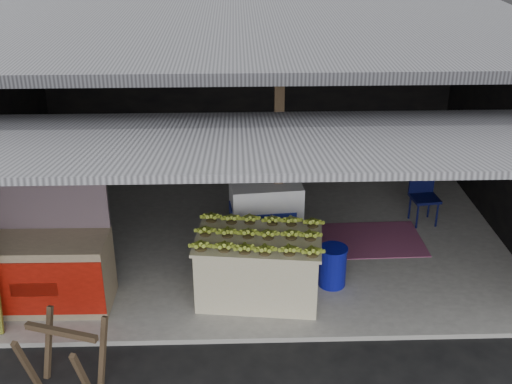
{
  "coord_description": "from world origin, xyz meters",
  "views": [
    {
      "loc": [
        -0.22,
        -5.59,
        4.49
      ],
      "look_at": [
        0.0,
        1.52,
        1.1
      ],
      "focal_mm": 45.0,
      "sensor_mm": 36.0,
      "label": 1
    }
  ],
  "objects_px": {
    "banana_table": "(258,268)",
    "plastic_chair": "(423,191)",
    "sawhorse": "(64,352)",
    "water_barrel": "(332,267)",
    "neighbor_stall": "(42,269)",
    "white_crate": "(266,217)"
  },
  "relations": [
    {
      "from": "banana_table",
      "to": "plastic_chair",
      "type": "xyz_separation_m",
      "value": [
        2.45,
        1.87,
        0.06
      ]
    },
    {
      "from": "plastic_chair",
      "to": "banana_table",
      "type": "bearing_deg",
      "value": -149.45
    },
    {
      "from": "banana_table",
      "to": "sawhorse",
      "type": "distance_m",
      "value": 2.41
    },
    {
      "from": "banana_table",
      "to": "water_barrel",
      "type": "relative_size",
      "value": 3.16
    },
    {
      "from": "sawhorse",
      "to": "plastic_chair",
      "type": "bearing_deg",
      "value": 55.67
    },
    {
      "from": "banana_table",
      "to": "neighbor_stall",
      "type": "bearing_deg",
      "value": -171.46
    },
    {
      "from": "banana_table",
      "to": "plastic_chair",
      "type": "height_order",
      "value": "same"
    },
    {
      "from": "banana_table",
      "to": "sawhorse",
      "type": "bearing_deg",
      "value": -135.61
    },
    {
      "from": "white_crate",
      "to": "sawhorse",
      "type": "xyz_separation_m",
      "value": [
        -2.04,
        -2.53,
        -0.1
      ]
    },
    {
      "from": "banana_table",
      "to": "neighbor_stall",
      "type": "relative_size",
      "value": 0.98
    },
    {
      "from": "banana_table",
      "to": "sawhorse",
      "type": "xyz_separation_m",
      "value": [
        -1.91,
        -1.46,
        0.0
      ]
    },
    {
      "from": "water_barrel",
      "to": "neighbor_stall",
      "type": "bearing_deg",
      "value": -175.09
    },
    {
      "from": "neighbor_stall",
      "to": "plastic_chair",
      "type": "xyz_separation_m",
      "value": [
        4.93,
        1.94,
        -0.01
      ]
    },
    {
      "from": "neighbor_stall",
      "to": "plastic_chair",
      "type": "height_order",
      "value": "neighbor_stall"
    },
    {
      "from": "neighbor_stall",
      "to": "banana_table",
      "type": "bearing_deg",
      "value": 2.16
    },
    {
      "from": "white_crate",
      "to": "neighbor_stall",
      "type": "relative_size",
      "value": 0.63
    },
    {
      "from": "water_barrel",
      "to": "plastic_chair",
      "type": "bearing_deg",
      "value": 46.98
    },
    {
      "from": "sawhorse",
      "to": "neighbor_stall",
      "type": "bearing_deg",
      "value": 130.49
    },
    {
      "from": "sawhorse",
      "to": "water_barrel",
      "type": "bearing_deg",
      "value": 49.12
    },
    {
      "from": "banana_table",
      "to": "plastic_chair",
      "type": "relative_size",
      "value": 1.94
    },
    {
      "from": "banana_table",
      "to": "plastic_chair",
      "type": "bearing_deg",
      "value": 44.4
    },
    {
      "from": "banana_table",
      "to": "water_barrel",
      "type": "distance_m",
      "value": 0.95
    }
  ]
}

